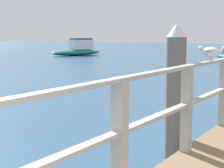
% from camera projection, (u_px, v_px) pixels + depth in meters
% --- Properties ---
extents(dock_piling_near, '(0.29, 0.29, 2.08)m').
position_uv_depth(dock_piling_near, '(175.00, 95.00, 5.50)').
color(dock_piling_near, '#6B6056').
rests_on(dock_piling_near, ground_plane).
extents(seagull_foreground, '(0.47, 0.24, 0.21)m').
position_uv_depth(seagull_foreground, '(210.00, 51.00, 5.53)').
color(seagull_foreground, white).
rests_on(seagull_foreground, pier_railing).
extents(boat_2, '(3.06, 5.59, 1.59)m').
position_uv_depth(boat_2, '(78.00, 50.00, 35.30)').
color(boat_2, '#197266').
rests_on(boat_2, ground_plane).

